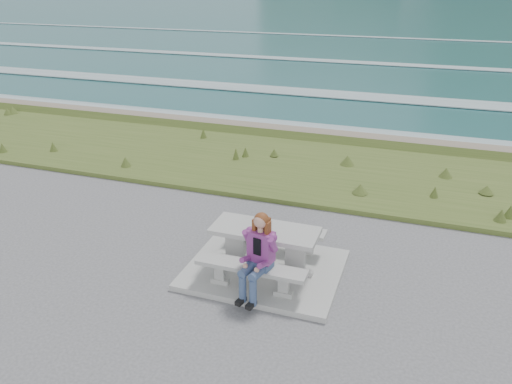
% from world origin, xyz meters
% --- Properties ---
extents(concrete_slab, '(2.60, 2.10, 0.10)m').
position_xyz_m(concrete_slab, '(0.00, 0.00, 0.05)').
color(concrete_slab, gray).
rests_on(concrete_slab, ground).
extents(picnic_table, '(1.80, 0.75, 0.75)m').
position_xyz_m(picnic_table, '(0.00, 0.00, 0.68)').
color(picnic_table, gray).
rests_on(picnic_table, concrete_slab).
extents(bench_landward, '(1.80, 0.35, 0.45)m').
position_xyz_m(bench_landward, '(0.00, -0.70, 0.45)').
color(bench_landward, gray).
rests_on(bench_landward, concrete_slab).
extents(bench_seaward, '(1.80, 0.35, 0.45)m').
position_xyz_m(bench_seaward, '(0.00, 0.70, 0.45)').
color(bench_seaward, gray).
rests_on(bench_seaward, concrete_slab).
extents(grass_verge, '(160.00, 4.50, 0.22)m').
position_xyz_m(grass_verge, '(0.00, 5.00, 0.00)').
color(grass_verge, '#3E531F').
rests_on(grass_verge, ground).
extents(shore_drop, '(160.00, 0.80, 2.20)m').
position_xyz_m(shore_drop, '(0.00, 7.90, 0.00)').
color(shore_drop, '#716755').
rests_on(shore_drop, ground).
extents(ocean, '(1600.00, 1600.00, 0.09)m').
position_xyz_m(ocean, '(0.00, 25.09, -1.74)').
color(ocean, '#20585B').
rests_on(ocean, ground).
extents(seated_woman, '(0.51, 0.74, 1.38)m').
position_xyz_m(seated_woman, '(0.13, -0.83, 0.61)').
color(seated_woman, '#304A6C').
rests_on(seated_woman, concrete_slab).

